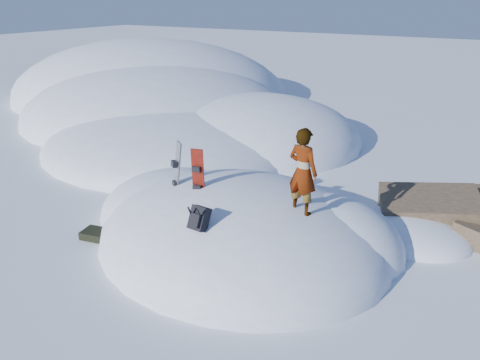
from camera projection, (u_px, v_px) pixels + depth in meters
The scene contains 9 objects.
ground at pixel (241, 244), 11.03m from camera, with size 120.00×120.00×0.00m, color white.
snow_mound at pixel (239, 238), 11.30m from camera, with size 8.00×6.00×3.00m.
snow_ridge at pixel (161, 109), 23.81m from camera, with size 21.50×18.50×6.40m.
rock_outcrop at pixel (429, 229), 11.69m from camera, with size 4.68×4.41×1.68m.
snowboard_red at pixel (198, 180), 10.47m from camera, with size 0.30×0.22×1.52m.
snowboard_dark at pixel (176, 176), 10.96m from camera, with size 0.39×0.38×1.67m.
backpack at pixel (199, 219), 9.08m from camera, with size 0.36×0.48×0.57m.
gear_pile at pixel (99, 234), 11.25m from camera, with size 0.92×0.71×0.24m.
person at pixel (303, 172), 9.36m from camera, with size 0.67×0.44×1.83m, color slate.
Camera 1 is at (4.87, -8.36, 5.50)m, focal length 35.00 mm.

